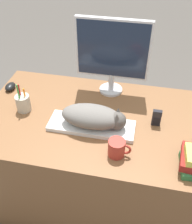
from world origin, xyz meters
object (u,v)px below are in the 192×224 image
at_px(keyboard, 91,126).
at_px(computer_mouse, 10,87).
at_px(cat, 95,117).
at_px(pen_cup, 23,103).
at_px(phone, 157,118).
at_px(coffee_mug, 117,148).
at_px(monitor, 112,52).

height_order(keyboard, computer_mouse, computer_mouse).
relative_size(cat, pen_cup, 1.85).
relative_size(keyboard, computer_mouse, 5.24).
relative_size(keyboard, phone, 4.79).
bearing_deg(coffee_mug, cat, 131.44).
height_order(cat, pen_cup, pen_cup).
height_order(computer_mouse, phone, phone).
bearing_deg(coffee_mug, pen_cup, 158.57).
relative_size(cat, phone, 3.56).
relative_size(monitor, coffee_mug, 4.16).
bearing_deg(cat, pen_cup, 171.36).
bearing_deg(monitor, pen_cup, -147.79).
relative_size(keyboard, monitor, 0.99).
relative_size(computer_mouse, phone, 0.91).
bearing_deg(monitor, keyboard, -97.42).
distance_m(computer_mouse, phone, 0.97).
distance_m(keyboard, cat, 0.07).
bearing_deg(computer_mouse, monitor, 10.40).
distance_m(monitor, phone, 0.47).
height_order(cat, coffee_mug, cat).
bearing_deg(phone, computer_mouse, 170.96).
bearing_deg(pen_cup, cat, -8.64).
distance_m(cat, coffee_mug, 0.22).
xyz_separation_m(computer_mouse, coffee_mug, (0.77, -0.42, 0.02)).
bearing_deg(phone, keyboard, -164.40).
height_order(monitor, pen_cup, monitor).
bearing_deg(keyboard, monitor, 82.58).
xyz_separation_m(keyboard, cat, (0.02, -0.00, 0.07)).
xyz_separation_m(keyboard, phone, (0.35, 0.10, 0.04)).
xyz_separation_m(keyboard, computer_mouse, (-0.61, 0.25, 0.01)).
bearing_deg(monitor, phone, -42.17).
xyz_separation_m(cat, pen_cup, (-0.45, 0.07, -0.03)).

